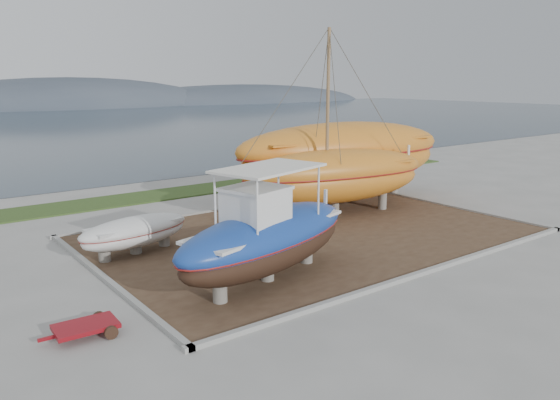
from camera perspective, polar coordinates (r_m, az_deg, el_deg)
ground at (r=21.02m, az=10.40°, el=-6.02°), size 140.00×140.00×0.00m
dirt_patch at (r=23.76m, az=3.31°, el=-3.57°), size 18.00×12.00×0.06m
curb_frame at (r=23.75m, az=3.31°, el=-3.47°), size 18.60×12.60×0.15m
grass_strip at (r=33.11m, az=-9.64°, el=0.91°), size 44.00×3.00×0.08m
sea at (r=84.94m, az=-27.01°, el=6.74°), size 260.00×100.00×0.04m
blue_caique at (r=17.79m, az=-1.34°, el=-2.64°), size 8.27×4.50×3.80m
white_dinghy at (r=21.64m, az=-14.90°, el=-3.63°), size 4.80×2.51×1.37m
orange_sailboat at (r=26.38m, az=5.93°, el=7.85°), size 10.27×4.83×8.86m
orange_bare_hull at (r=29.88m, az=6.56°, el=3.87°), size 13.18×5.62×4.18m
red_trailer at (r=15.59m, az=-19.61°, el=-12.67°), size 2.44×1.30×0.34m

